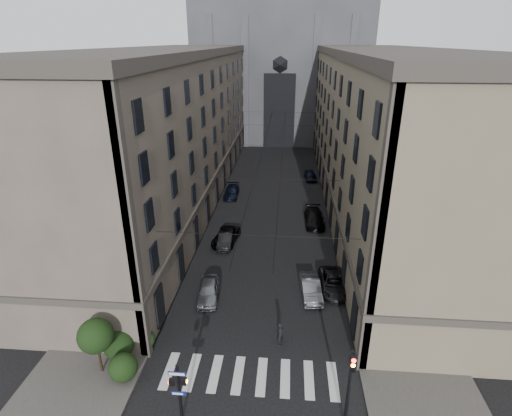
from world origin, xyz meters
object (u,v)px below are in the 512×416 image
(car_left_midfar, at_px, (226,237))
(traffic_light_right, at_px, (350,380))
(car_left_far, at_px, (231,192))
(gothic_tower, at_px, (282,50))
(car_right_near, at_px, (311,288))
(car_right_far, at_px, (310,175))
(car_right_midfar, at_px, (314,218))
(pedestrian_signal_left, at_px, (179,389))
(car_right_midnear, at_px, (334,283))
(pedestrian, at_px, (281,334))
(car_left_near, at_px, (208,291))
(car_left_midnear, at_px, (226,240))

(car_left_midfar, bearing_deg, traffic_light_right, -57.51)
(car_left_far, bearing_deg, gothic_tower, 80.32)
(car_right_near, relative_size, car_right_far, 1.08)
(car_left_far, bearing_deg, car_right_midfar, -37.97)
(traffic_light_right, distance_m, car_right_near, 12.49)
(pedestrian_signal_left, relative_size, car_right_near, 0.92)
(car_right_midfar, bearing_deg, car_right_far, 87.15)
(pedestrian_signal_left, height_order, car_left_midfar, pedestrian_signal_left)
(car_right_near, relative_size, car_right_midnear, 0.90)
(pedestrian, bearing_deg, car_left_midfar, 45.52)
(pedestrian_signal_left, distance_m, car_right_midnear, 16.78)
(gothic_tower, xyz_separation_m, car_right_far, (5.49, -30.71, -17.11))
(traffic_light_right, xyz_separation_m, car_right_near, (-1.40, 12.14, -2.57))
(traffic_light_right, bearing_deg, car_left_midfar, 115.25)
(traffic_light_right, bearing_deg, car_left_far, 108.00)
(traffic_light_right, relative_size, car_left_near, 1.23)
(car_right_near, height_order, pedestrian, pedestrian)
(car_left_midnear, distance_m, car_right_midnear, 12.61)
(car_right_midnear, distance_m, car_right_midfar, 13.21)
(car_left_midfar, distance_m, pedestrian, 16.04)
(traffic_light_right, relative_size, car_right_midfar, 1.00)
(car_left_far, height_order, car_right_midnear, car_right_midnear)
(car_left_midfar, height_order, car_right_midfar, car_right_midfar)
(car_left_midfar, distance_m, car_right_midnear, 13.01)
(car_left_midfar, height_order, car_right_near, car_right_near)
(pedestrian_signal_left, bearing_deg, car_right_midnear, 54.42)
(gothic_tower, height_order, car_right_far, gothic_tower)
(pedestrian, bearing_deg, pedestrian_signal_left, 163.47)
(pedestrian_signal_left, relative_size, car_right_midnear, 0.82)
(gothic_tower, bearing_deg, traffic_light_right, -85.62)
(pedestrian_signal_left, relative_size, car_right_midfar, 0.77)
(car_right_midfar, bearing_deg, car_right_midnear, -87.75)
(car_left_near, xyz_separation_m, car_left_far, (-1.34, 23.22, -0.05))
(pedestrian_signal_left, distance_m, pedestrian, 8.56)
(car_left_midfar, height_order, car_left_far, car_left_far)
(car_left_midnear, bearing_deg, car_left_midfar, 93.09)
(pedestrian_signal_left, bearing_deg, car_left_far, 93.35)
(car_left_near, relative_size, car_right_midfar, 0.81)
(car_right_near, height_order, car_right_far, car_right_near)
(car_right_near, bearing_deg, car_left_midfar, 128.28)
(car_left_far, bearing_deg, car_left_near, -88.22)
(gothic_tower, height_order, car_right_midnear, gothic_tower)
(gothic_tower, relative_size, car_right_midnear, 11.94)
(pedestrian_signal_left, xyz_separation_m, car_left_midfar, (-0.74, 21.32, -1.66))
(car_left_midnear, height_order, car_right_midnear, car_right_midnear)
(traffic_light_right, bearing_deg, pedestrian, 121.57)
(car_left_midnear, bearing_deg, gothic_tower, 83.11)
(traffic_light_right, xyz_separation_m, car_left_midnear, (-9.80, 20.29, -2.63))
(car_left_near, bearing_deg, car_right_far, 67.08)
(car_right_midfar, bearing_deg, pedestrian, -101.38)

